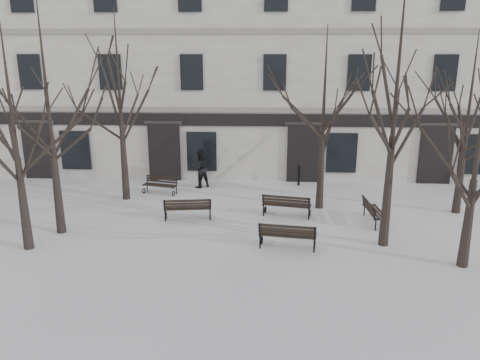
# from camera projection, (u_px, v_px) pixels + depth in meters

# --- Properties ---
(ground) EXTENTS (100.00, 100.00, 0.00)m
(ground) POSITION_uv_depth(u_px,v_px,m) (219.00, 242.00, 16.27)
(ground) COLOR white
(ground) RESTS_ON ground
(building) EXTENTS (40.40, 10.20, 11.40)m
(building) POSITION_uv_depth(u_px,v_px,m) (239.00, 66.00, 27.26)
(building) COLOR silver
(building) RESTS_ON ground
(tree_0) EXTENTS (5.19, 5.19, 7.42)m
(tree_0) POSITION_uv_depth(u_px,v_px,m) (11.00, 110.00, 14.49)
(tree_0) COLOR black
(tree_0) RESTS_ON ground
(tree_1) EXTENTS (5.83, 5.83, 8.33)m
(tree_1) POSITION_uv_depth(u_px,v_px,m) (46.00, 88.00, 15.72)
(tree_1) COLOR black
(tree_1) RESTS_ON ground
(tree_2) EXTENTS (6.25, 6.25, 8.93)m
(tree_2) POSITION_uv_depth(u_px,v_px,m) (398.00, 78.00, 14.52)
(tree_2) COLOR black
(tree_2) RESTS_ON ground
(tree_3) EXTENTS (4.60, 4.60, 6.58)m
(tree_3) POSITION_uv_depth(u_px,v_px,m) (480.00, 134.00, 13.33)
(tree_3) COLOR black
(tree_3) RESTS_ON ground
(tree_4) EXTENTS (5.71, 5.71, 8.16)m
(tree_4) POSITION_uv_depth(u_px,v_px,m) (119.00, 83.00, 19.60)
(tree_4) COLOR black
(tree_4) RESTS_ON ground
(tree_5) EXTENTS (5.18, 5.18, 7.40)m
(tree_5) POSITION_uv_depth(u_px,v_px,m) (324.00, 97.00, 18.56)
(tree_5) COLOR black
(tree_5) RESTS_ON ground
(tree_6) EXTENTS (5.03, 5.03, 7.19)m
(tree_6) POSITION_uv_depth(u_px,v_px,m) (470.00, 102.00, 18.00)
(tree_6) COLOR black
(tree_6) RESTS_ON ground
(bench_1) EXTENTS (1.97, 0.95, 0.95)m
(bench_1) POSITION_uv_depth(u_px,v_px,m) (287.00, 235.00, 15.52)
(bench_1) COLOR black
(bench_1) RESTS_ON ground
(bench_2) EXTENTS (1.99, 1.05, 0.96)m
(bench_2) POSITION_uv_depth(u_px,v_px,m) (287.00, 205.00, 18.53)
(bench_2) COLOR black
(bench_2) RESTS_ON ground
(bench_3) EXTENTS (1.67, 0.95, 0.80)m
(bench_3) POSITION_uv_depth(u_px,v_px,m) (160.00, 184.00, 21.64)
(bench_3) COLOR black
(bench_3) RESTS_ON ground
(bench_4) EXTENTS (1.90, 0.90, 0.92)m
(bench_4) POSITION_uv_depth(u_px,v_px,m) (188.00, 208.00, 18.22)
(bench_4) COLOR black
(bench_4) RESTS_ON ground
(bench_5) EXTENTS (0.72, 1.78, 0.88)m
(bench_5) POSITION_uv_depth(u_px,v_px,m) (373.00, 211.00, 17.93)
(bench_5) COLOR black
(bench_5) RESTS_ON ground
(bollard_a) EXTENTS (0.15, 0.15, 1.15)m
(bollard_a) POSITION_uv_depth(u_px,v_px,m) (199.00, 175.00, 22.64)
(bollard_a) COLOR black
(bollard_a) RESTS_ON ground
(bollard_b) EXTENTS (0.13, 0.13, 1.04)m
(bollard_b) POSITION_uv_depth(u_px,v_px,m) (299.00, 174.00, 22.88)
(bollard_b) COLOR black
(bollard_b) RESTS_ON ground
(pedestrian_b) EXTENTS (1.15, 1.09, 1.87)m
(pedestrian_b) POSITION_uv_depth(u_px,v_px,m) (200.00, 187.00, 22.73)
(pedestrian_b) COLOR black
(pedestrian_b) RESTS_ON ground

